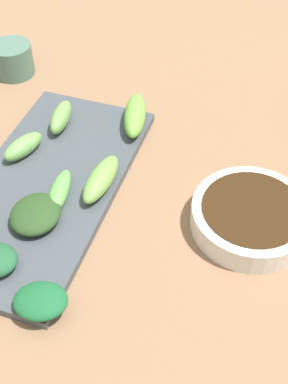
% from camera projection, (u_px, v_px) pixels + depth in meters
% --- Properties ---
extents(tabletop, '(2.10, 2.10, 0.02)m').
position_uv_depth(tabletop, '(148.00, 206.00, 0.68)').
color(tabletop, '#8D674A').
rests_on(tabletop, ground).
extents(sauce_bowl, '(0.15, 0.15, 0.03)m').
position_uv_depth(sauce_bowl, '(251.00, 218.00, 0.63)').
color(sauce_bowl, silver).
rests_on(sauce_bowl, tabletop).
extents(serving_plate, '(0.18, 0.37, 0.01)m').
position_uv_depth(serving_plate, '(46.00, 187.00, 0.68)').
color(serving_plate, '#434951').
rests_on(serving_plate, tabletop).
extents(broccoli_leafy_2, '(0.07, 0.06, 0.02)m').
position_uv_depth(broccoli_leafy_2, '(41.00, 301.00, 0.55)').
color(broccoli_leafy_2, '#1B5D32').
rests_on(broccoli_leafy_2, serving_plate).
extents(broccoli_stalk_3, '(0.05, 0.10, 0.03)m').
position_uv_depth(broccoli_stalk_3, '(135.00, 115.00, 0.75)').
color(broccoli_stalk_3, '#70AF41').
rests_on(broccoli_stalk_3, serving_plate).
extents(broccoli_stalk_4, '(0.03, 0.07, 0.03)m').
position_uv_depth(broccoli_stalk_4, '(61.00, 117.00, 0.75)').
color(broccoli_stalk_4, '#719F51').
rests_on(broccoli_stalk_4, serving_plate).
extents(broccoli_leafy_5, '(0.06, 0.07, 0.02)m').
position_uv_depth(broccoli_leafy_5, '(36.00, 214.00, 0.63)').
color(broccoli_leafy_5, '#284520').
rests_on(broccoli_leafy_5, serving_plate).
extents(broccoli_stalk_6, '(0.04, 0.08, 0.02)m').
position_uv_depth(broccoli_stalk_6, '(59.00, 192.00, 0.65)').
color(broccoli_stalk_6, '#63AE50').
rests_on(broccoli_stalk_6, serving_plate).
extents(broccoli_stalk_7, '(0.05, 0.07, 0.03)m').
position_uv_depth(broccoli_stalk_7, '(23.00, 147.00, 0.71)').
color(broccoli_stalk_7, '#70A553').
rests_on(broccoli_stalk_7, serving_plate).
extents(broccoli_stalk_8, '(0.03, 0.09, 0.03)m').
position_uv_depth(broccoli_stalk_8, '(101.00, 179.00, 0.66)').
color(broccoli_stalk_8, '#73A04B').
rests_on(broccoli_stalk_8, serving_plate).
extents(tea_cup, '(0.07, 0.07, 0.05)m').
position_uv_depth(tea_cup, '(13.00, 59.00, 0.85)').
color(tea_cup, '#4E7061').
rests_on(tea_cup, tabletop).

